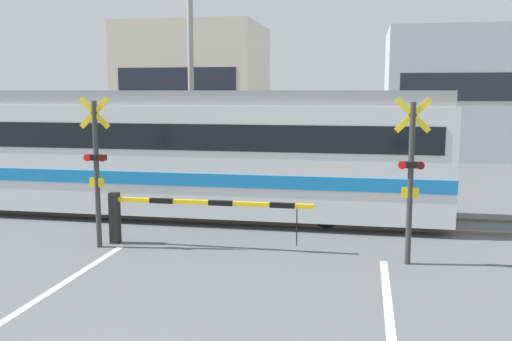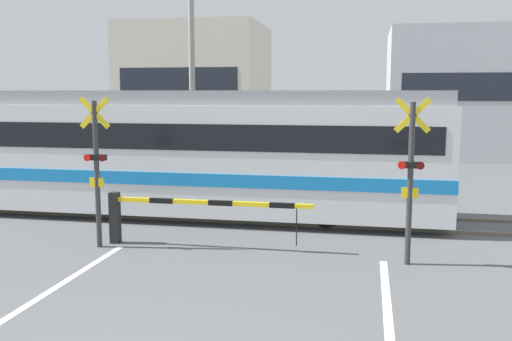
% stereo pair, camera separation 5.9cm
% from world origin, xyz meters
% --- Properties ---
extents(rail_track_near, '(50.00, 0.10, 0.08)m').
position_xyz_m(rail_track_near, '(0.00, 9.62, 0.04)').
color(rail_track_near, '#6B6051').
rests_on(rail_track_near, ground_plane).
extents(rail_track_far, '(50.00, 0.10, 0.08)m').
position_xyz_m(rail_track_far, '(0.00, 11.05, 0.04)').
color(rail_track_far, '#6B6051').
rests_on(rail_track_far, ground_plane).
extents(commuter_train, '(15.54, 2.75, 3.36)m').
position_xyz_m(commuter_train, '(-3.33, 10.33, 1.80)').
color(commuter_train, silver).
rests_on(commuter_train, ground_plane).
extents(crossing_barrier_near, '(4.49, 0.20, 1.14)m').
position_xyz_m(crossing_barrier_near, '(-1.80, 7.29, 0.79)').
color(crossing_barrier_near, black).
rests_on(crossing_barrier_near, ground_plane).
extents(crossing_barrier_far, '(4.49, 0.20, 1.14)m').
position_xyz_m(crossing_barrier_far, '(1.80, 13.61, 0.79)').
color(crossing_barrier_far, black).
rests_on(crossing_barrier_far, ground_plane).
extents(crossing_signal_left, '(0.68, 0.15, 3.23)m').
position_xyz_m(crossing_signal_left, '(-3.23, 6.91, 1.78)').
color(crossing_signal_left, '#333333').
rests_on(crossing_signal_left, ground_plane).
extents(crossing_signal_right, '(0.68, 0.15, 3.23)m').
position_xyz_m(crossing_signal_right, '(3.23, 6.91, 1.78)').
color(crossing_signal_right, '#333333').
rests_on(crossing_signal_right, ground_plane).
extents(pedestrian, '(0.38, 0.22, 1.58)m').
position_xyz_m(pedestrian, '(0.21, 15.55, 0.90)').
color(pedestrian, brown).
rests_on(pedestrian, ground_plane).
extents(building_left_of_street, '(7.38, 6.49, 6.95)m').
position_xyz_m(building_left_of_street, '(-7.07, 26.75, 3.48)').
color(building_left_of_street, beige).
rests_on(building_left_of_street, ground_plane).
extents(building_right_of_street, '(6.43, 6.49, 6.42)m').
position_xyz_m(building_right_of_street, '(6.60, 26.75, 3.21)').
color(building_right_of_street, '#B2B7BC').
rests_on(building_right_of_street, ground_plane).
extents(utility_pole_streetside, '(0.22, 0.22, 6.86)m').
position_xyz_m(utility_pole_streetside, '(-3.98, 16.11, 3.43)').
color(utility_pole_streetside, gray).
rests_on(utility_pole_streetside, ground_plane).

